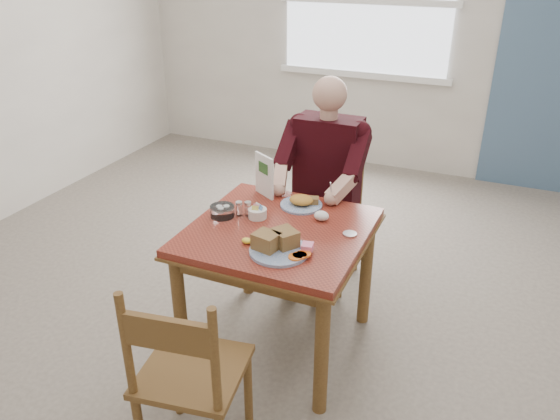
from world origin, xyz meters
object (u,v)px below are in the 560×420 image
at_px(chair_far, 327,212).
at_px(far_plate, 302,202).
at_px(diner, 324,170).
at_px(near_plate, 279,245).
at_px(chair_near, 188,376).
at_px(table, 279,246).

height_order(chair_far, far_plate, chair_far).
xyz_separation_m(chair_far, far_plate, (0.02, -0.50, 0.30)).
xyz_separation_m(diner, far_plate, (0.02, -0.41, -0.04)).
distance_m(near_plate, far_plate, 0.52).
relative_size(chair_far, far_plate, 3.16).
distance_m(chair_near, diner, 1.62).
relative_size(diner, near_plate, 3.74).
bearing_deg(diner, near_plate, -84.12).
bearing_deg(chair_near, diner, 89.10).
distance_m(chair_near, near_plate, 0.74).
distance_m(table, near_plate, 0.28).
bearing_deg(chair_far, diner, -89.99).
distance_m(table, far_plate, 0.32).
bearing_deg(far_plate, chair_near, -92.02).
bearing_deg(diner, table, -90.00).
relative_size(chair_near, diner, 0.69).
relative_size(chair_far, diner, 0.69).
distance_m(chair_far, near_plate, 1.06).
relative_size(chair_far, near_plate, 2.57).
bearing_deg(diner, far_plate, -87.72).
relative_size(near_plate, far_plate, 1.23).
xyz_separation_m(table, far_plate, (0.02, 0.29, 0.14)).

